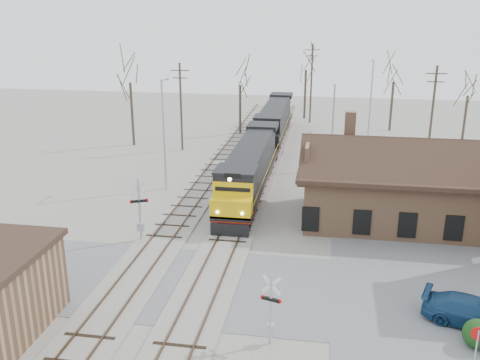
% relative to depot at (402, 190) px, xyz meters
% --- Properties ---
extents(ground, '(140.00, 140.00, 0.00)m').
position_rel_depot_xyz_m(ground, '(-11.99, -12.00, -2.41)').
color(ground, gray).
rests_on(ground, ground).
extents(road, '(60.00, 9.00, 0.03)m').
position_rel_depot_xyz_m(road, '(-11.99, -12.00, -2.39)').
color(road, '#5C5C61').
rests_on(road, ground).
extents(track_main, '(3.40, 90.00, 0.24)m').
position_rel_depot_xyz_m(track_main, '(-11.99, 3.00, -2.34)').
color(track_main, gray).
rests_on(track_main, ground).
extents(track_siding, '(3.40, 90.00, 0.24)m').
position_rel_depot_xyz_m(track_siding, '(-16.49, 3.00, -2.34)').
color(track_siding, gray).
rests_on(track_siding, ground).
extents(depot, '(15.20, 9.31, 7.90)m').
position_rel_depot_xyz_m(depot, '(0.00, 0.00, 0.00)').
color(depot, '#986E4F').
rests_on(depot, ground).
extents(locomotive_lead, '(2.90, 19.46, 4.32)m').
position_rel_depot_xyz_m(locomotive_lead, '(-11.99, 3.94, -0.14)').
color(locomotive_lead, black).
rests_on(locomotive_lead, ground).
extents(locomotive_trailing, '(2.90, 19.46, 4.09)m').
position_rel_depot_xyz_m(locomotive_trailing, '(-11.99, 23.67, -0.14)').
color(locomotive_trailing, black).
rests_on(locomotive_trailing, ground).
extents(crossbuck_near, '(1.03, 0.38, 3.67)m').
position_rel_depot_xyz_m(crossbuck_near, '(-7.81, -16.97, -0.66)').
color(crossbuck_near, '#A5A8AD').
rests_on(crossbuck_near, ground).
extents(crossbuck_far, '(1.18, 0.60, 4.43)m').
position_rel_depot_xyz_m(crossbuck_far, '(-17.90, -6.63, -0.35)').
color(crossbuck_far, '#A5A8AD').
rests_on(crossbuck_far, ground).
extents(do_not_enter_sign, '(0.64, 0.14, 2.16)m').
position_rel_depot_xyz_m(do_not_enter_sign, '(1.28, -17.39, -0.90)').
color(do_not_enter_sign, '#A5A8AD').
rests_on(do_not_enter_sign, ground).
extents(parked_car, '(5.36, 3.50, 1.44)m').
position_rel_depot_xyz_m(parked_car, '(2.09, -13.73, -1.68)').
color(parked_car, navy).
rests_on(parked_car, ground).
extents(hedge_a, '(1.40, 1.40, 1.40)m').
position_rel_depot_xyz_m(hedge_a, '(1.82, -15.60, -1.71)').
color(hedge_a, black).
rests_on(hedge_a, ground).
extents(streetlight_a, '(0.25, 2.04, 9.59)m').
position_rel_depot_xyz_m(streetlight_a, '(-19.46, 4.33, 2.93)').
color(streetlight_a, '#A5A8AD').
rests_on(streetlight_a, ground).
extents(streetlight_b, '(0.25, 2.04, 8.28)m').
position_rel_depot_xyz_m(streetlight_b, '(-5.17, 13.12, 2.26)').
color(streetlight_b, '#A5A8AD').
rests_on(streetlight_b, ground).
extents(streetlight_c, '(0.25, 2.04, 9.82)m').
position_rel_depot_xyz_m(streetlight_c, '(-1.08, 22.31, 3.05)').
color(streetlight_c, '#A5A8AD').
rests_on(streetlight_c, ground).
extents(utility_pole_a, '(2.00, 0.24, 9.61)m').
position_rel_depot_xyz_m(utility_pole_a, '(-21.70, 17.68, 2.62)').
color(utility_pole_a, '#382D23').
rests_on(utility_pole_a, ground).
extents(utility_pole_b, '(2.00, 0.24, 10.67)m').
position_rel_depot_xyz_m(utility_pole_b, '(-8.19, 35.15, 3.16)').
color(utility_pole_b, '#382D23').
rests_on(utility_pole_b, ground).
extents(utility_pole_c, '(2.00, 0.24, 9.91)m').
position_rel_depot_xyz_m(utility_pole_c, '(4.59, 16.58, 2.77)').
color(utility_pole_c, '#382D23').
rests_on(utility_pole_c, ground).
extents(tree_a, '(4.82, 4.82, 11.80)m').
position_rel_depot_xyz_m(tree_a, '(-27.86, 18.89, 6.00)').
color(tree_a, '#382D23').
rests_on(tree_a, ground).
extents(tree_b, '(4.09, 4.09, 10.02)m').
position_rel_depot_xyz_m(tree_b, '(-16.59, 26.59, 4.72)').
color(tree_b, '#382D23').
rests_on(tree_b, ground).
extents(tree_c, '(4.60, 4.60, 11.28)m').
position_rel_depot_xyz_m(tree_c, '(-9.10, 37.85, 5.62)').
color(tree_c, '#382D23').
rests_on(tree_c, ground).
extents(tree_d, '(4.20, 4.20, 10.28)m').
position_rel_depot_xyz_m(tree_d, '(2.29, 31.77, 4.91)').
color(tree_d, '#382D23').
rests_on(tree_d, ground).
extents(tree_e, '(3.52, 3.52, 8.63)m').
position_rel_depot_xyz_m(tree_e, '(10.58, 28.29, 3.73)').
color(tree_e, '#382D23').
rests_on(tree_e, ground).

